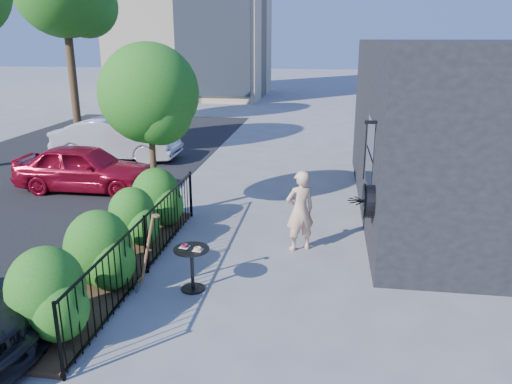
% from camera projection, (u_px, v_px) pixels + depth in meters
% --- Properties ---
extents(ground, '(120.00, 120.00, 0.00)m').
position_uv_depth(ground, '(229.00, 278.00, 8.83)').
color(ground, gray).
rests_on(ground, ground).
extents(shop_building, '(6.22, 9.00, 4.00)m').
position_uv_depth(shop_building, '(494.00, 129.00, 11.73)').
color(shop_building, black).
rests_on(shop_building, ground).
extents(fence, '(0.05, 6.05, 1.10)m').
position_uv_depth(fence, '(146.00, 244.00, 8.87)').
color(fence, black).
rests_on(fence, ground).
extents(planting_bed, '(1.30, 6.00, 0.08)m').
position_uv_depth(planting_bed, '(111.00, 268.00, 9.12)').
color(planting_bed, '#382616').
rests_on(planting_bed, ground).
extents(shrubs, '(1.10, 5.60, 1.24)m').
position_uv_depth(shrubs, '(116.00, 233.00, 9.00)').
color(shrubs, '#276316').
rests_on(shrubs, ground).
extents(patio_tree, '(2.20, 2.20, 3.94)m').
position_uv_depth(patio_tree, '(151.00, 100.00, 10.92)').
color(patio_tree, '#3F2B19').
rests_on(patio_tree, ground).
extents(cafe_table, '(0.60, 0.60, 0.80)m').
position_uv_depth(cafe_table, '(192.00, 261.00, 8.28)').
color(cafe_table, black).
rests_on(cafe_table, ground).
extents(woman, '(0.71, 0.62, 1.63)m').
position_uv_depth(woman, '(300.00, 211.00, 9.79)').
color(woman, beige).
rests_on(woman, ground).
extents(shovel, '(0.47, 0.18, 1.42)m').
position_uv_depth(shovel, '(146.00, 257.00, 8.18)').
color(shovel, brown).
rests_on(shovel, ground).
extents(car_red, '(3.78, 1.53, 1.29)m').
position_uv_depth(car_red, '(85.00, 168.00, 13.69)').
color(car_red, maroon).
rests_on(car_red, ground).
extents(car_silver, '(4.31, 1.52, 1.42)m').
position_uv_depth(car_silver, '(117.00, 139.00, 17.15)').
color(car_silver, silver).
rests_on(car_silver, ground).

